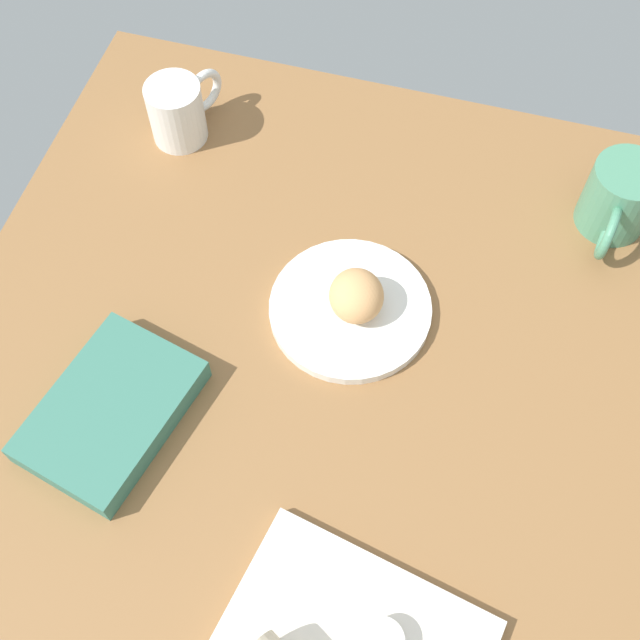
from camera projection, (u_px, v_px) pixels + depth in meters
The scene contains 6 objects.
dining_table at pixel (296, 429), 95.38cm from camera, with size 110.00×90.00×4.00cm, color olive.
round_plate at pixel (350, 309), 100.34cm from camera, with size 20.03×20.03×1.40cm, color white.
scone_pastry at pixel (356, 296), 97.29cm from camera, with size 7.22×6.58×5.41cm, color tan.
book_stack at pixel (111, 411), 92.49cm from camera, with size 22.75×18.12×3.40cm.
coffee_mug at pixel (619, 199), 103.41cm from camera, with size 14.22×9.08×9.79cm.
second_mug at pixel (179, 110), 111.54cm from camera, with size 11.84×7.99×8.93cm.
Camera 1 is at (-34.10, -12.52, 91.16)cm, focal length 45.77 mm.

